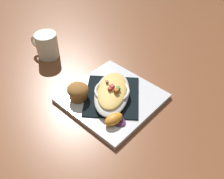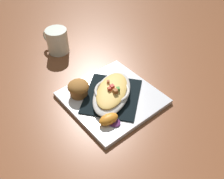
{
  "view_description": "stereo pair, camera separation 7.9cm",
  "coord_description": "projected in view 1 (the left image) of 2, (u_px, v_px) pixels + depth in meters",
  "views": [
    {
      "loc": [
        0.47,
        0.35,
        0.6
      ],
      "look_at": [
        0.0,
        0.0,
        0.04
      ],
      "focal_mm": 41.71,
      "sensor_mm": 36.0,
      "label": 1
    },
    {
      "loc": [
        0.42,
        0.41,
        0.6
      ],
      "look_at": [
        0.0,
        0.0,
        0.04
      ],
      "focal_mm": 41.71,
      "sensor_mm": 36.0,
      "label": 2
    }
  ],
  "objects": [
    {
      "name": "gratin_dish",
      "position": [
        112.0,
        92.0,
        0.81
      ],
      "size": [
        0.23,
        0.19,
        0.04
      ],
      "color": "silver",
      "rests_on": "folded_napkin"
    },
    {
      "name": "folded_napkin",
      "position": [
        112.0,
        96.0,
        0.82
      ],
      "size": [
        0.25,
        0.24,
        0.0
      ],
      "primitive_type": "cube",
      "rotation": [
        0.0,
        0.0,
        0.56
      ],
      "color": "black",
      "rests_on": "square_plate"
    },
    {
      "name": "muffin",
      "position": [
        78.0,
        91.0,
        0.8
      ],
      "size": [
        0.07,
        0.07,
        0.05
      ],
      "color": "#A1622E",
      "rests_on": "square_plate"
    },
    {
      "name": "square_plate",
      "position": [
        112.0,
        98.0,
        0.83
      ],
      "size": [
        0.3,
        0.3,
        0.01
      ],
      "primitive_type": "cube",
      "rotation": [
        0.0,
        0.0,
        -0.1
      ],
      "color": "white",
      "rests_on": "ground_plane"
    },
    {
      "name": "ground_plane",
      "position": [
        112.0,
        99.0,
        0.83
      ],
      "size": [
        2.6,
        2.6,
        0.0
      ],
      "primitive_type": "plane",
      "color": "brown"
    },
    {
      "name": "orange_garnish",
      "position": [
        114.0,
        119.0,
        0.74
      ],
      "size": [
        0.07,
        0.06,
        0.03
      ],
      "color": "#592559",
      "rests_on": "square_plate"
    },
    {
      "name": "coffee_mug",
      "position": [
        47.0,
        46.0,
        0.98
      ],
      "size": [
        0.08,
        0.11,
        0.09
      ],
      "color": "white",
      "rests_on": "ground_plane"
    }
  ]
}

